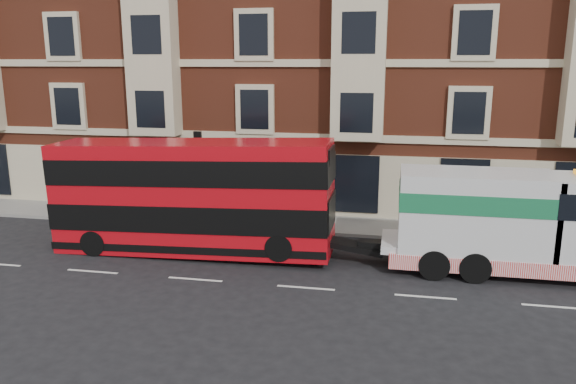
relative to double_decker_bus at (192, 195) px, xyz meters
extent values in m
plane|color=black|center=(5.07, -2.78, -2.40)|extent=(120.00, 120.00, 0.00)
cube|color=slate|center=(5.07, 4.72, -2.32)|extent=(90.00, 3.00, 0.15)
cube|color=brown|center=(5.57, 12.22, 6.60)|extent=(45.00, 12.00, 18.00)
cylinder|color=black|center=(-0.93, 3.42, -0.25)|extent=(0.14, 0.14, 4.00)
cube|color=black|center=(-0.93, 3.42, 1.85)|extent=(0.35, 0.15, 0.50)
cube|color=#B90A13|center=(0.00, 0.00, -0.06)|extent=(11.14, 2.49, 4.38)
cube|color=black|center=(0.00, 0.00, -0.71)|extent=(11.18, 2.55, 1.04)
cube|color=black|center=(0.00, 0.00, 1.08)|extent=(11.18, 2.55, 0.99)
cylinder|color=black|center=(-3.78, -1.12, -1.88)|extent=(1.03, 0.32, 1.03)
cylinder|color=black|center=(-3.78, 1.12, -1.88)|extent=(1.03, 0.32, 1.03)
cylinder|color=black|center=(3.78, -1.12, -1.58)|extent=(1.03, 0.32, 1.03)
cylinder|color=black|center=(3.78, 1.12, -1.58)|extent=(1.03, 0.32, 1.03)
cube|color=silver|center=(12.00, 0.00, -1.45)|extent=(8.95, 2.29, 0.30)
cube|color=silver|center=(10.81, 0.00, -0.11)|extent=(5.37, 2.49, 2.89)
cube|color=#17693E|center=(10.81, 0.00, 0.39)|extent=(5.42, 2.53, 0.70)
cube|color=red|center=(11.80, 0.00, -1.80)|extent=(7.96, 2.55, 0.55)
cylinder|color=black|center=(10.81, -1.12, -1.85)|extent=(1.09, 0.40, 1.09)
cylinder|color=black|center=(10.81, 1.12, -1.85)|extent=(1.09, 0.40, 1.09)
cylinder|color=black|center=(9.41, -1.12, -1.85)|extent=(1.09, 0.40, 1.09)
cylinder|color=black|center=(9.41, 1.12, -1.85)|extent=(1.09, 0.40, 1.09)
imported|color=#1C1B36|center=(-2.72, 3.96, -1.30)|extent=(0.82, 0.72, 1.89)
camera|label=1|loc=(7.91, -20.56, 5.20)|focal=35.00mm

